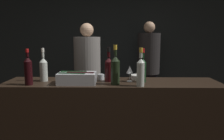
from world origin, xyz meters
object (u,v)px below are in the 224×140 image
wine_glass (130,70)px  red_wine_bottle_black_foil (109,68)px  bowl_white (138,77)px  rose_wine_bottle (141,71)px  person_blond_tee (148,65)px  red_wine_bottle_tall (28,70)px  red_wine_bottle_burgundy (143,69)px  white_wine_bottle (44,68)px  person_in_hoodie (87,73)px  candle_votive (101,77)px  ice_bin_with_bottles (77,77)px  champagne_bottle (115,69)px

wine_glass → red_wine_bottle_black_foil: red_wine_bottle_black_foil is taller
bowl_white → wine_glass: size_ratio=0.94×
rose_wine_bottle → person_blond_tee: person_blond_tee is taller
red_wine_bottle_tall → red_wine_bottle_burgundy: red_wine_bottle_tall is taller
bowl_white → rose_wine_bottle: size_ratio=0.43×
white_wine_bottle → person_in_hoodie: size_ratio=0.20×
candle_votive → white_wine_bottle: bearing=-171.6°
red_wine_bottle_black_foil → candle_votive: bearing=133.3°
rose_wine_bottle → red_wine_bottle_black_foil: 0.37m
candle_votive → red_wine_bottle_black_foil: size_ratio=0.21×
red_wine_bottle_black_foil → red_wine_bottle_tall: bearing=-167.3°
candle_votive → white_wine_bottle: size_ratio=0.22×
bowl_white → red_wine_bottle_black_foil: red_wine_bottle_black_foil is taller
bowl_white → red_wine_bottle_tall: bearing=-165.5°
bowl_white → person_blond_tee: bearing=77.9°
bowl_white → wine_glass: bearing=-132.3°
rose_wine_bottle → person_blond_tee: bearing=79.5°
candle_votive → white_wine_bottle: white_wine_bottle is taller
ice_bin_with_bottles → wine_glass: wine_glass is taller
bowl_white → white_wine_bottle: 1.01m
ice_bin_with_bottles → champagne_bottle: (0.38, -0.03, 0.09)m
candle_votive → champagne_bottle: 0.31m
ice_bin_with_bottles → person_in_hoodie: (-0.06, 1.28, -0.18)m
rose_wine_bottle → person_in_hoodie: 1.57m
ice_bin_with_bottles → person_in_hoodie: person_in_hoodie is taller
champagne_bottle → white_wine_bottle: size_ratio=1.11×
red_wine_bottle_tall → red_wine_bottle_burgundy: 1.13m
person_in_hoodie → person_blond_tee: size_ratio=0.96×
bowl_white → champagne_bottle: (-0.25, -0.25, 0.13)m
candle_votive → person_in_hoodie: bearing=104.8°
wine_glass → champagne_bottle: size_ratio=0.42×
red_wine_bottle_burgundy → person_blond_tee: 1.94m
white_wine_bottle → red_wine_bottle_burgundy: bearing=-1.8°
wine_glass → person_blond_tee: (0.48, 1.87, -0.20)m
wine_glass → person_in_hoodie: 1.33m
red_wine_bottle_burgundy → ice_bin_with_bottles: bearing=-172.5°
wine_glass → candle_votive: (-0.31, 0.09, -0.09)m
white_wine_bottle → person_blond_tee: person_blond_tee is taller
red_wine_bottle_black_foil → person_in_hoodie: bearing=107.7°
wine_glass → champagne_bottle: champagne_bottle is taller
candle_votive → person_blond_tee: 1.94m
ice_bin_with_bottles → person_in_hoodie: 1.30m
red_wine_bottle_burgundy → candle_votive: bearing=164.6°
red_wine_bottle_tall → red_wine_bottle_black_foil: 0.79m
bowl_white → red_wine_bottle_burgundy: size_ratio=0.44×
candle_votive → champagne_bottle: bearing=-56.0°
bowl_white → red_wine_bottle_black_foil: size_ratio=0.43×
rose_wine_bottle → white_wine_bottle: rose_wine_bottle is taller
bowl_white → red_wine_bottle_black_foil: bearing=-161.1°
wine_glass → candle_votive: size_ratio=2.17×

